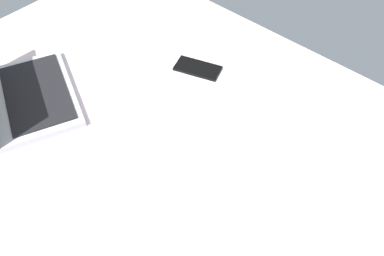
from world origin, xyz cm
name	(u,v)px	position (x,y,z in cm)	size (l,w,h in cm)	color
bed_mattress	(158,207)	(0.00, 0.00, 9.00)	(180.00, 140.00, 18.00)	silver
laptop	(17,91)	(48.66, 5.48, 22.41)	(39.43, 34.25, 23.00)	#B7BABC
cell_phone	(198,68)	(20.62, -38.70, 18.40)	(6.80, 14.00, 0.80)	black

